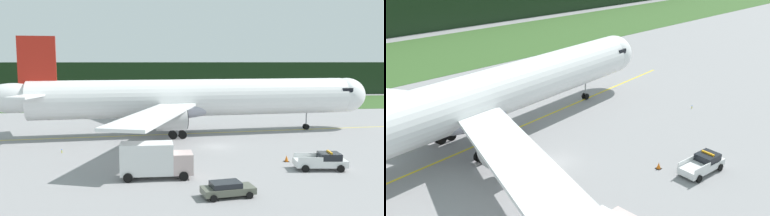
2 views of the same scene
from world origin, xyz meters
TOP-DOWN VIEW (x-y plane):
  - ground at (0.00, 0.00)m, footprint 320.00×320.00m
  - grass_verge at (0.00, 54.53)m, footprint 320.00×34.13m
  - distant_tree_line at (0.00, 80.49)m, footprint 288.00×6.45m
  - taxiway_centerline_main at (-1.67, 9.66)m, footprint 78.27×8.30m
  - airliner at (-2.13, 9.61)m, footprint 59.89×48.50m
  - ops_pickup_truck at (9.30, -12.22)m, footprint 5.46×2.77m
  - catering_truck at (-8.13, -13.59)m, footprint 6.93×2.71m
  - staff_car at (-2.07, -19.53)m, footprint 4.65×2.63m
  - apron_cone at (6.71, -8.69)m, footprint 0.57×0.57m
  - taxiway_edge_light_west at (-19.47, -1.92)m, footprint 0.12×0.12m

SIDE VIEW (x-z plane):
  - ground at x=0.00m, z-range 0.00..0.00m
  - taxiway_centerline_main at x=-1.67m, z-range 0.00..0.01m
  - grass_verge at x=0.00m, z-range 0.00..0.04m
  - taxiway_edge_light_west at x=-19.47m, z-range 0.02..0.47m
  - apron_cone at x=6.71m, z-range -0.01..0.70m
  - staff_car at x=-2.07m, z-range 0.05..1.35m
  - ops_pickup_truck at x=9.30m, z-range -0.07..1.87m
  - catering_truck at x=-8.13m, z-range 0.02..3.64m
  - distant_tree_line at x=0.00m, z-range 0.00..10.79m
  - airliner at x=-2.13m, z-range -1.94..12.83m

